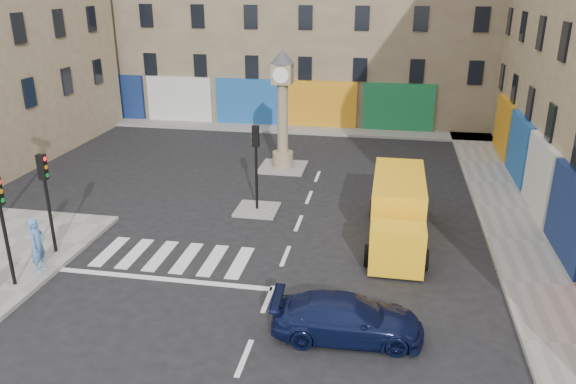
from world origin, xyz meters
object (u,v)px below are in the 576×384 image
(traffic_light_left_near, at_px, (1,214))
(pedestrian_blue, at_px, (38,244))
(clock_pillar, at_px, (283,103))
(yellow_van, at_px, (398,210))
(traffic_light_left_far, at_px, (46,188))
(traffic_light_island, at_px, (256,154))
(navy_sedan, at_px, (347,318))

(traffic_light_left_near, distance_m, pedestrian_blue, 1.87)
(clock_pillar, relative_size, yellow_van, 0.95)
(pedestrian_blue, bearing_deg, clock_pillar, -31.80)
(traffic_light_left_far, height_order, yellow_van, traffic_light_left_far)
(clock_pillar, relative_size, pedestrian_blue, 3.20)
(traffic_light_left_near, xyz_separation_m, traffic_light_island, (6.30, 7.80, -0.03))
(traffic_light_island, xyz_separation_m, clock_pillar, (0.00, 6.00, 0.96))
(navy_sedan, distance_m, yellow_van, 7.01)
(traffic_light_left_far, distance_m, clock_pillar, 13.05)
(clock_pillar, bearing_deg, pedestrian_blue, -115.20)
(clock_pillar, height_order, pedestrian_blue, clock_pillar)
(traffic_light_left_near, bearing_deg, clock_pillar, 65.45)
(clock_pillar, xyz_separation_m, yellow_van, (5.97, -7.69, -2.39))
(navy_sedan, height_order, yellow_van, yellow_van)
(traffic_light_left_near, relative_size, pedestrian_blue, 1.94)
(traffic_light_left_far, xyz_separation_m, navy_sedan, (10.91, -3.15, -2.00))
(navy_sedan, xyz_separation_m, pedestrian_blue, (-10.61, 1.79, 0.49))
(clock_pillar, bearing_deg, traffic_light_island, -90.00)
(clock_pillar, xyz_separation_m, navy_sedan, (4.61, -14.54, -2.93))
(yellow_van, height_order, pedestrian_blue, yellow_van)
(traffic_light_island, bearing_deg, clock_pillar, 90.00)
(pedestrian_blue, bearing_deg, traffic_light_left_far, 5.91)
(traffic_light_left_near, height_order, traffic_light_left_far, same)
(traffic_light_left_far, height_order, traffic_light_island, traffic_light_left_far)
(traffic_light_island, bearing_deg, traffic_light_left_far, -139.40)
(navy_sedan, distance_m, pedestrian_blue, 10.77)
(navy_sedan, relative_size, yellow_van, 0.66)
(traffic_light_left_near, height_order, pedestrian_blue, traffic_light_left_near)
(traffic_light_island, relative_size, clock_pillar, 0.61)
(traffic_light_left_far, distance_m, pedestrian_blue, 2.06)
(traffic_light_left_far, distance_m, navy_sedan, 11.53)
(traffic_light_left_far, distance_m, traffic_light_island, 8.30)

